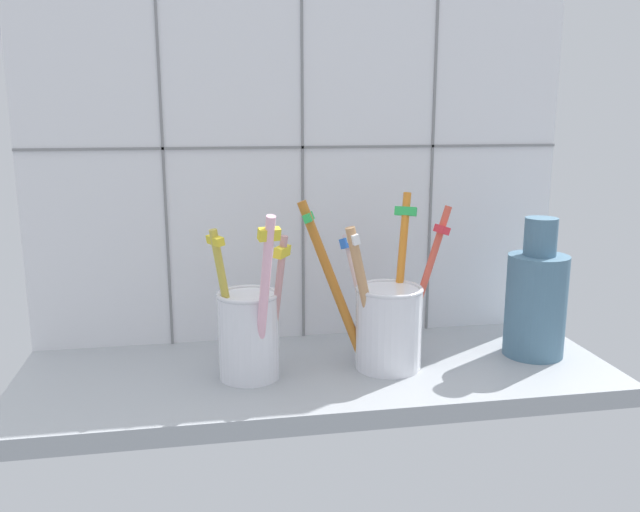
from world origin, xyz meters
TOP-DOWN VIEW (x-y plane):
  - counter_slab at (0.00, 0.00)cm, footprint 64.00×22.00cm
  - tile_wall_back at (-0.00, 12.00)cm, footprint 64.00×2.20cm
  - toothbrush_cup_left at (-7.47, -1.03)cm, footprint 8.54×10.17cm
  - toothbrush_cup_right at (7.30, -0.61)cm, footprint 16.87×9.98cm
  - ceramic_vase at (25.02, 0.19)cm, footprint 6.75×6.75cm

SIDE VIEW (x-z plane):
  - counter_slab at x=0.00cm, z-range 0.00..2.00cm
  - toothbrush_cup_left at x=-7.47cm, z-range -1.90..16.28cm
  - toothbrush_cup_right at x=7.30cm, z-range -1.98..16.66cm
  - ceramic_vase at x=25.02cm, z-range 0.62..16.54cm
  - tile_wall_back at x=0.00cm, z-range 0.00..45.00cm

